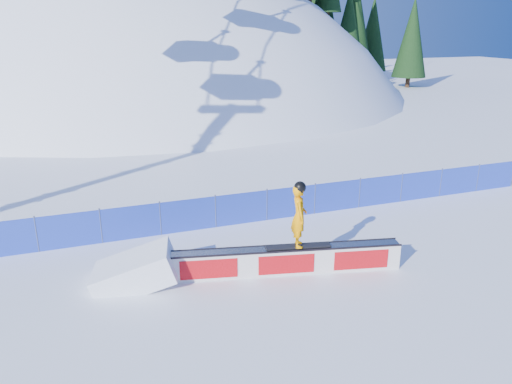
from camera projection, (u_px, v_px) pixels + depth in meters
name	position (u px, v px, depth m)	size (l,w,h in m)	color
ground	(351.00, 267.00, 15.25)	(160.00, 160.00, 0.00)	white
snow_hill	(157.00, 249.00, 58.35)	(64.00, 64.00, 64.00)	white
treeline	(338.00, 1.00, 57.91)	(20.19, 8.91, 19.92)	#311F13
safety_fence	(291.00, 202.00, 19.06)	(22.05, 0.05, 1.30)	#213DB8
rail_box	(285.00, 260.00, 14.79)	(6.92, 2.00, 0.84)	silver
snow_ramp	(136.00, 282.00, 14.37)	(2.26, 1.51, 0.85)	white
snowboarder	(299.00, 215.00, 14.38)	(1.96, 0.78, 2.02)	black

